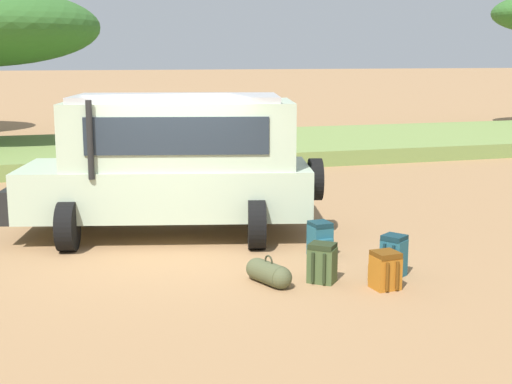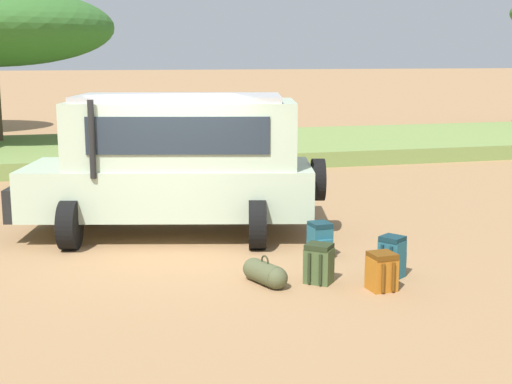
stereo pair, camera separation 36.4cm
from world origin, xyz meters
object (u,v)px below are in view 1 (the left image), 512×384
Objects in this scene: safari_vehicle at (172,162)px; duffel_bag_low_black_case at (269,273)px; backpack_near_rear_wheel at (385,270)px; backpack_beside_front_wheel at (322,263)px; backpack_outermost at (320,239)px; backpack_cluster_center at (394,256)px.

safari_vehicle is 6.78× the size of duffel_bag_low_black_case.
duffel_bag_low_black_case is at bearing 156.17° from backpack_near_rear_wheel.
backpack_outermost is at bearing 69.12° from backpack_beside_front_wheel.
backpack_beside_front_wheel reaches higher than backpack_outermost.
duffel_bag_low_black_case is (-0.74, 0.13, -0.11)m from backpack_beside_front_wheel.
backpack_outermost is (0.47, 1.22, -0.00)m from backpack_beside_front_wheel.
backpack_cluster_center is 0.63m from backpack_near_rear_wheel.
safari_vehicle is at bearing 133.87° from backpack_outermost.
backpack_outermost is (-0.23, 1.73, 0.02)m from backpack_near_rear_wheel.
safari_vehicle is 4.45m from backpack_near_rear_wheel.
duffel_bag_low_black_case is at bearing -137.89° from backpack_outermost.
backpack_outermost is 0.68× the size of duffel_bag_low_black_case.
duffel_bag_low_black_case is (0.73, -3.11, -1.14)m from safari_vehicle.
backpack_beside_front_wheel is at bearing 144.33° from backpack_near_rear_wheel.
safari_vehicle reaches higher than backpack_beside_front_wheel.
backpack_near_rear_wheel is at bearing -129.09° from backpack_cluster_center.
backpack_outermost is (-0.63, 1.24, -0.02)m from backpack_cluster_center.
backpack_near_rear_wheel is (0.70, -0.50, -0.02)m from backpack_beside_front_wheel.
backpack_cluster_center is (1.09, -0.02, 0.02)m from backpack_beside_front_wheel.
duffel_bag_low_black_case is (-1.21, -1.09, -0.11)m from backpack_outermost.
backpack_beside_front_wheel is 1.09m from backpack_cluster_center.
safari_vehicle is 2.98m from backpack_outermost.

